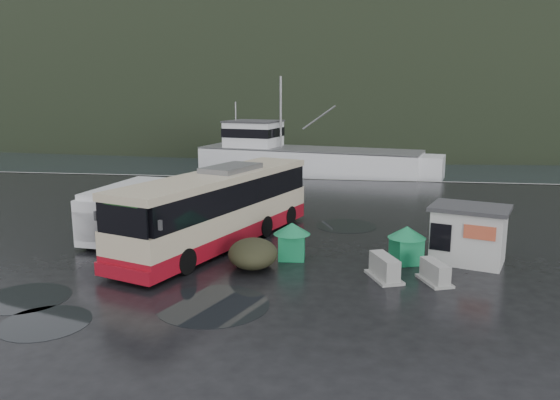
# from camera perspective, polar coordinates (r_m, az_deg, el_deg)

# --- Properties ---
(ground) EXTENTS (160.00, 160.00, 0.00)m
(ground) POSITION_cam_1_polar(r_m,az_deg,el_deg) (23.47, -4.77, -5.49)
(ground) COLOR black
(ground) RESTS_ON ground
(harbor_water) EXTENTS (300.00, 180.00, 0.02)m
(harbor_water) POSITION_cam_1_polar(r_m,az_deg,el_deg) (132.15, 5.90, 8.40)
(harbor_water) COLOR black
(harbor_water) RESTS_ON ground
(quay_edge) EXTENTS (160.00, 0.60, 1.50)m
(quay_edge) POSITION_cam_1_polar(r_m,az_deg,el_deg) (42.73, 1.15, 2.24)
(quay_edge) COLOR #999993
(quay_edge) RESTS_ON ground
(headland) EXTENTS (780.00, 540.00, 570.00)m
(headland) POSITION_cam_1_polar(r_m,az_deg,el_deg) (272.01, 9.21, 9.84)
(headland) COLOR black
(headland) RESTS_ON ground
(coach_bus) EXTENTS (7.08, 12.58, 3.47)m
(coach_bus) POSITION_cam_1_polar(r_m,az_deg,el_deg) (24.82, -6.26, -4.58)
(coach_bus) COLOR beige
(coach_bus) RESTS_ON ground
(white_van) EXTENTS (2.74, 6.11, 2.47)m
(white_van) POSITION_cam_1_polar(r_m,az_deg,el_deg) (26.92, -15.41, -3.66)
(white_van) COLOR white
(white_van) RESTS_ON ground
(waste_bin_left) EXTENTS (1.15, 1.15, 1.52)m
(waste_bin_left) POSITION_cam_1_polar(r_m,az_deg,el_deg) (22.58, 1.24, -6.13)
(waste_bin_left) COLOR #167F4B
(waste_bin_left) RESTS_ON ground
(waste_bin_right) EXTENTS (1.40, 1.40, 1.52)m
(waste_bin_right) POSITION_cam_1_polar(r_m,az_deg,el_deg) (22.60, 12.99, -6.42)
(waste_bin_right) COLOR #167F4B
(waste_bin_right) RESTS_ON ground
(dome_tent) EXTENTS (2.35, 2.99, 1.07)m
(dome_tent) POSITION_cam_1_polar(r_m,az_deg,el_deg) (21.63, -2.84, -6.94)
(dome_tent) COLOR #2C2C1A
(dome_tent) RESTS_ON ground
(ticket_kiosk) EXTENTS (3.54, 3.10, 2.31)m
(ticket_kiosk) POSITION_cam_1_polar(r_m,az_deg,el_deg) (23.40, 18.92, -6.14)
(ticket_kiosk) COLOR beige
(ticket_kiosk) RESTS_ON ground
(jersey_barrier_a) EXTENTS (1.27, 1.72, 0.77)m
(jersey_barrier_a) POSITION_cam_1_polar(r_m,az_deg,el_deg) (20.67, 15.82, -8.26)
(jersey_barrier_a) COLOR #999993
(jersey_barrier_a) RESTS_ON ground
(jersey_barrier_b) EXTENTS (1.44, 1.94, 0.87)m
(jersey_barrier_b) POSITION_cam_1_polar(r_m,az_deg,el_deg) (20.62, 10.81, -8.07)
(jersey_barrier_b) COLOR #999993
(jersey_barrier_b) RESTS_ON ground
(fishing_trawler) EXTENTS (23.73, 10.19, 9.27)m
(fishing_trawler) POSITION_cam_1_polar(r_m,az_deg,el_deg) (48.84, 3.01, 3.39)
(fishing_trawler) COLOR white
(fishing_trawler) RESTS_ON ground
(puddles) EXTENTS (13.38, 16.03, 0.01)m
(puddles) POSITION_cam_1_polar(r_m,az_deg,el_deg) (20.40, -8.91, -8.21)
(puddles) COLOR black
(puddles) RESTS_ON ground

